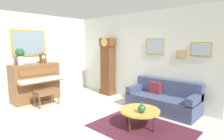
{
  "coord_description": "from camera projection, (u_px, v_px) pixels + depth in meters",
  "views": [
    {
      "loc": [
        3.58,
        -2.62,
        1.85
      ],
      "look_at": [
        -0.01,
        1.28,
        1.08
      ],
      "focal_mm": 29.93,
      "sensor_mm": 36.0,
      "label": 1
    }
  ],
  "objects": [
    {
      "name": "area_rug",
      "position": [
        141.0,
        129.0,
        4.07
      ],
      "size": [
        2.1,
        1.5,
        0.01
      ],
      "primitive_type": "cube",
      "color": "#4C1E2D",
      "rests_on": "ground_plane"
    },
    {
      "name": "piano_bench",
      "position": [
        47.0,
        92.0,
        5.53
      ],
      "size": [
        0.42,
        0.7,
        0.48
      ],
      "color": "brown",
      "rests_on": "ground_plane"
    },
    {
      "name": "flower_vase",
      "position": [
        20.0,
        54.0,
        5.58
      ],
      "size": [
        0.26,
        0.26,
        0.58
      ],
      "color": "silver",
      "rests_on": "piano"
    },
    {
      "name": "green_jug",
      "position": [
        142.0,
        109.0,
        3.91
      ],
      "size": [
        0.17,
        0.17,
        0.24
      ],
      "color": "#234C33",
      "rests_on": "coffee_table"
    },
    {
      "name": "grandfather_clock",
      "position": [
        107.0,
        68.0,
        6.7
      ],
      "size": [
        0.52,
        0.34,
        2.03
      ],
      "color": "brown",
      "rests_on": "ground_plane"
    },
    {
      "name": "ground_plane",
      "position": [
        77.0,
        121.0,
        4.58
      ],
      "size": [
        6.4,
        6.0,
        0.1
      ],
      "primitive_type": "cube",
      "color": "beige"
    },
    {
      "name": "couch",
      "position": [
        163.0,
        99.0,
        5.13
      ],
      "size": [
        1.9,
        0.8,
        0.84
      ],
      "color": "#424C70",
      "rests_on": "ground_plane"
    },
    {
      "name": "wall_back",
      "position": [
        136.0,
        57.0,
        6.11
      ],
      "size": [
        5.3,
        0.13,
        2.8
      ],
      "color": "silver",
      "rests_on": "ground_plane"
    },
    {
      "name": "piano",
      "position": [
        35.0,
        82.0,
        6.01
      ],
      "size": [
        0.87,
        1.44,
        1.2
      ],
      "color": "brown",
      "rests_on": "ground_plane"
    },
    {
      "name": "coffee_table",
      "position": [
        140.0,
        111.0,
        4.1
      ],
      "size": [
        0.88,
        0.88,
        0.4
      ],
      "color": "gold",
      "rests_on": "ground_plane"
    },
    {
      "name": "mantel_clock",
      "position": [
        43.0,
        58.0,
        6.12
      ],
      "size": [
        0.13,
        0.18,
        0.38
      ],
      "color": "brown",
      "rests_on": "piano"
    },
    {
      "name": "wall_left",
      "position": [
        28.0,
        57.0,
        6.11
      ],
      "size": [
        0.13,
        4.9,
        2.8
      ],
      "color": "silver",
      "rests_on": "ground_plane"
    }
  ]
}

